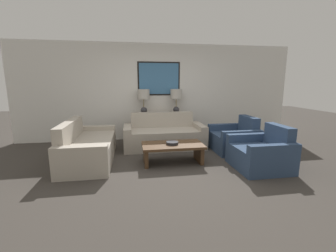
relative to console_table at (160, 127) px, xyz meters
name	(u,v)px	position (x,y,z in m)	size (l,w,h in m)	color
ground_plane	(176,169)	(0.00, -2.19, -0.37)	(20.00, 20.00, 0.00)	#3D3833
back_wall	(159,92)	(0.00, 0.28, 0.96)	(7.79, 0.12, 2.65)	silver
console_table	(160,127)	(0.00, 0.00, 0.00)	(1.30, 0.40, 0.74)	brown
table_lamp_left	(144,97)	(-0.45, 0.00, 0.84)	(0.32, 0.32, 0.68)	#333338
table_lamp_right	(176,97)	(0.45, 0.00, 0.84)	(0.32, 0.32, 0.68)	#333338
couch_by_back_wall	(164,136)	(0.00, -0.72, -0.08)	(1.97, 0.91, 0.84)	#ADA393
couch_by_side	(88,147)	(-1.70, -1.47, -0.08)	(0.91, 1.97, 0.84)	#ADA393
coffee_table	(173,149)	(0.01, -1.86, -0.08)	(1.22, 0.65, 0.39)	#4C331E
decorative_bowl	(172,143)	(-0.01, -1.88, 0.05)	(0.24, 0.24, 0.05)	#232328
armchair_near_back_wall	(235,139)	(1.60, -1.30, -0.09)	(0.93, 0.97, 0.82)	navy
armchair_near_camera	(261,154)	(1.60, -2.42, -0.09)	(0.93, 0.97, 0.82)	navy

